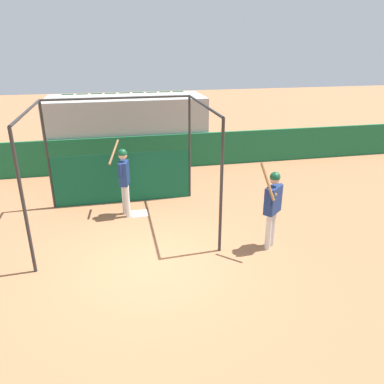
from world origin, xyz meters
TOP-DOWN VIEW (x-y plane):
  - ground_plane at (0.00, 0.00)m, footprint 60.00×60.00m
  - outfield_wall at (0.00, 6.49)m, footprint 24.00×0.12m
  - bleacher_section at (0.00, 7.75)m, footprint 5.95×2.40m
  - batting_cage at (-0.39, 3.02)m, footprint 4.08×3.42m
  - home_plate at (-0.03, 2.58)m, footprint 0.44×0.44m
  - player_batter at (-0.39, 2.59)m, footprint 0.55×0.89m
  - player_waiting at (2.79, 0.11)m, footprint 0.65×0.75m

SIDE VIEW (x-z plane):
  - ground_plane at x=0.00m, z-range 0.00..0.00m
  - home_plate at x=-0.03m, z-range 0.00..0.02m
  - outfield_wall at x=0.00m, z-range 0.00..1.28m
  - player_waiting at x=2.79m, z-range 0.09..2.19m
  - player_batter at x=-0.39m, z-range 0.16..2.16m
  - batting_cage at x=-0.39m, z-range -0.28..2.81m
  - bleacher_section at x=0.00m, z-range 0.00..2.56m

